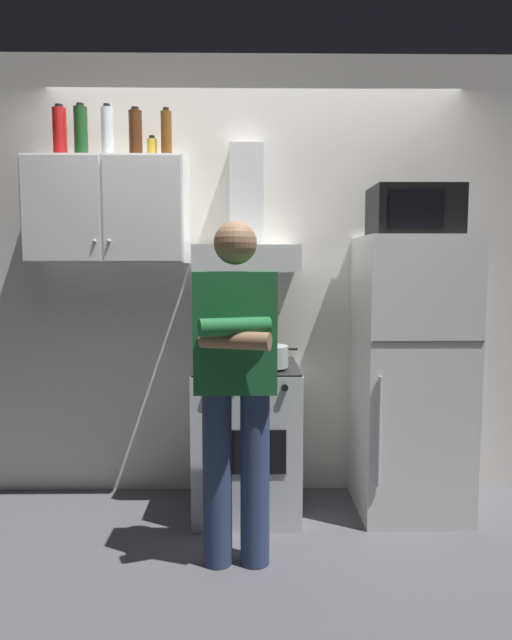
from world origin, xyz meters
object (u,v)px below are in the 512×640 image
(bottle_soda_red, at_px, (60,133))
(stove_oven, at_px, (247,438))
(cooking_pot, at_px, (270,356))
(bottle_beer_brown, at_px, (166,134))
(bottle_wine_green, at_px, (81,132))
(person_standing, at_px, (236,381))
(range_hood, at_px, (247,238))
(refrigerator, at_px, (410,375))
(microwave, at_px, (414,212))
(bottle_vodka_clear, at_px, (107,133))
(upper_cabinet, at_px, (109,211))
(bottle_spice_jar, at_px, (152,148))
(bottle_rum_dark, at_px, (136,134))

(bottle_soda_red, bearing_deg, stove_oven, -6.03)
(cooking_pot, relative_size, bottle_beer_brown, 1.09)
(bottle_wine_green, height_order, bottle_soda_red, bottle_wine_green)
(person_standing, bearing_deg, range_hood, 86.09)
(range_hood, relative_size, refrigerator, 0.47)
(stove_oven, bearing_deg, bottle_beer_brown, 167.05)
(refrigerator, relative_size, microwave, 3.33)
(range_hood, relative_size, bottle_vodka_clear, 2.47)
(stove_oven, relative_size, refrigerator, 0.55)
(upper_cabinet, relative_size, cooking_pot, 2.96)
(upper_cabinet, relative_size, bottle_wine_green, 2.98)
(range_hood, relative_size, person_standing, 0.46)
(microwave, xyz_separation_m, person_standing, (-1.00, -0.62, -0.84))
(stove_oven, distance_m, bottle_spice_jar, 1.77)
(range_hood, height_order, bottle_soda_red, bottle_soda_red)
(bottle_vodka_clear, relative_size, bottle_rum_dark, 1.06)
(cooking_pot, xyz_separation_m, bottle_wine_green, (-1.07, 0.23, 1.26))
(bottle_soda_red, relative_size, bottle_spice_jar, 2.31)
(upper_cabinet, distance_m, cooking_pot, 1.26)
(cooking_pot, xyz_separation_m, bottle_vodka_clear, (-0.93, 0.24, 1.26))
(bottle_spice_jar, xyz_separation_m, bottle_vodka_clear, (-0.26, 0.00, 0.09))
(cooking_pot, relative_size, bottle_soda_red, 1.02)
(bottle_wine_green, distance_m, bottle_soda_red, 0.12)
(microwave, bearing_deg, refrigerator, -89.10)
(bottle_wine_green, xyz_separation_m, bottle_spice_jar, (0.40, 0.02, -0.09))
(upper_cabinet, relative_size, refrigerator, 0.56)
(stove_oven, distance_m, range_hood, 1.17)
(person_standing, bearing_deg, cooking_pot, 69.70)
(upper_cabinet, xyz_separation_m, bottle_spice_jar, (0.26, -0.00, 0.36))
(upper_cabinet, relative_size, bottle_vodka_clear, 2.96)
(refrigerator, xyz_separation_m, bottle_vodka_clear, (-1.75, 0.12, 1.40))
(microwave, xyz_separation_m, bottle_rum_dark, (-1.59, 0.11, 0.45))
(refrigerator, height_order, cooking_pot, refrigerator)
(stove_oven, relative_size, bottle_vodka_clear, 2.87)
(refrigerator, height_order, bottle_rum_dark, bottle_rum_dark)
(stove_oven, distance_m, bottle_vodka_clear, 1.94)
(bottle_wine_green, xyz_separation_m, bottle_rum_dark, (0.31, 0.02, -0.01))
(cooking_pot, relative_size, bottle_wine_green, 1.01)
(bottle_soda_red, height_order, bottle_vodka_clear, bottle_vodka_clear)
(bottle_soda_red, height_order, bottle_spice_jar, bottle_soda_red)
(bottle_spice_jar, distance_m, bottle_rum_dark, 0.12)
(cooking_pot, distance_m, bottle_beer_brown, 1.40)
(bottle_beer_brown, height_order, bottle_soda_red, bottle_soda_red)
(microwave, distance_m, bottle_soda_red, 2.07)
(microwave, distance_m, cooking_pot, 1.16)
(range_hood, relative_size, bottle_wine_green, 2.48)
(cooking_pot, xyz_separation_m, bottle_spice_jar, (-0.67, 0.24, 1.17))
(stove_oven, relative_size, bottle_spice_jar, 6.81)
(stove_oven, bearing_deg, bottle_vodka_clear, 171.06)
(person_standing, xyz_separation_m, bottle_soda_red, (-1.02, 0.72, 1.29))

